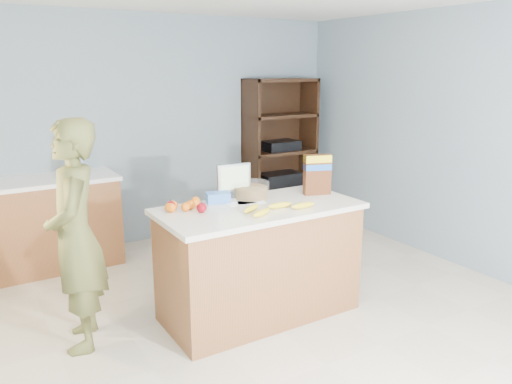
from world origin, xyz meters
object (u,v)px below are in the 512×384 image
shelving_unit (278,154)px  tv (234,179)px  counter_peninsula (259,265)px  person (76,236)px  cereal_box (317,172)px

shelving_unit → tv: shelving_unit is taller
tv → counter_peninsula: bearing=-80.9°
shelving_unit → person: 3.36m
counter_peninsula → cereal_box: (0.60, 0.06, 0.68)m
cereal_box → person: bearing=173.3°
shelving_unit → person: (-2.86, -1.76, -0.06)m
counter_peninsula → shelving_unit: shelving_unit is taller
shelving_unit → person: size_ratio=1.11×
counter_peninsula → cereal_box: size_ratio=4.69×
counter_peninsula → shelving_unit: bearing=52.9°
counter_peninsula → shelving_unit: (1.55, 2.05, 0.45)m
counter_peninsula → shelving_unit: 2.61m
counter_peninsula → tv: tv is taller
shelving_unit → cereal_box: shelving_unit is taller
shelving_unit → tv: (-1.60, -1.74, 0.19)m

